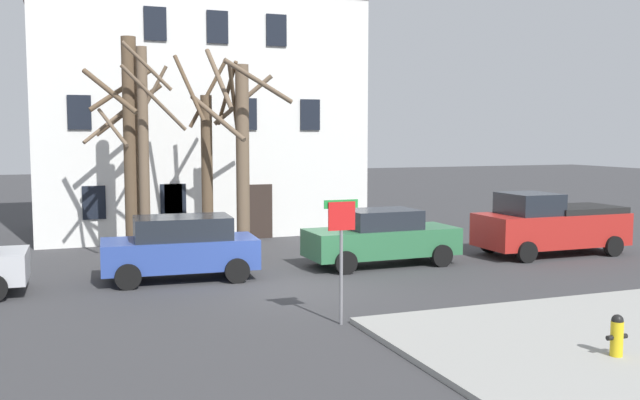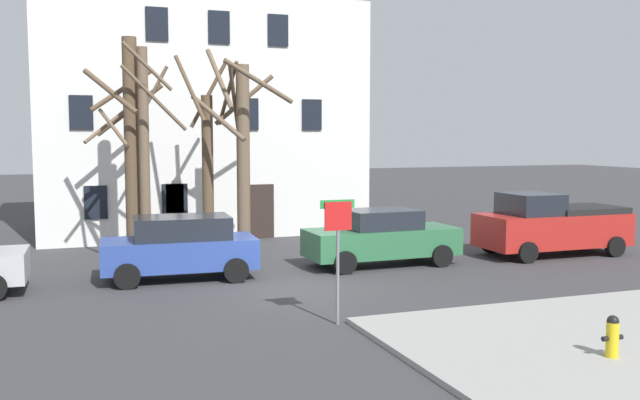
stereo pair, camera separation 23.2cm
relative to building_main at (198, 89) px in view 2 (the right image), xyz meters
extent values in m
plane|color=#38383A|center=(0.17, -12.37, -5.93)|extent=(120.00, 120.00, 0.00)
cube|color=white|center=(0.00, 0.00, -1.13)|extent=(12.76, 6.87, 9.60)
cube|color=#2D231E|center=(1.73, -3.48, -4.88)|extent=(1.10, 0.12, 2.10)
cube|color=black|center=(-4.33, -3.47, -4.33)|extent=(0.80, 0.08, 1.20)
cube|color=black|center=(-1.60, -3.47, -4.33)|extent=(0.80, 0.08, 1.20)
cube|color=black|center=(-1.46, -3.47, -4.33)|extent=(0.80, 0.08, 1.20)
cube|color=black|center=(-4.73, -3.47, -1.13)|extent=(0.80, 0.08, 1.20)
cube|color=black|center=(1.30, -3.47, -1.13)|extent=(0.80, 0.08, 1.20)
cube|color=black|center=(3.87, -3.47, -1.13)|extent=(0.80, 0.08, 1.20)
cube|color=black|center=(-2.05, -3.47, 2.07)|extent=(0.80, 0.08, 1.20)
cube|color=black|center=(0.22, -3.47, 2.07)|extent=(0.80, 0.08, 1.20)
cube|color=black|center=(2.50, -3.47, 2.07)|extent=(0.80, 0.08, 1.20)
cylinder|color=brown|center=(-3.34, -6.91, -2.42)|extent=(0.46, 0.46, 7.04)
cylinder|color=brown|center=(-3.51, -5.93, -0.47)|extent=(2.07, 0.52, 1.48)
cylinder|color=brown|center=(-3.97, -7.60, -0.62)|extent=(1.56, 1.45, 1.42)
cylinder|color=brown|center=(-3.27, -5.87, -1.11)|extent=(2.18, 0.29, 1.76)
cylinder|color=brown|center=(-3.00, -7.36, -2.59)|extent=(0.32, 0.32, 6.70)
cylinder|color=brown|center=(-2.93, -8.07, 0.11)|extent=(1.51, 0.26, 1.43)
cylinder|color=brown|center=(-2.80, -6.76, -0.93)|extent=(1.34, 0.53, 2.38)
cylinder|color=brown|center=(-2.77, -8.31, -0.85)|extent=(1.99, 0.59, 1.91)
cylinder|color=brown|center=(-3.93, -7.68, -1.69)|extent=(0.76, 1.95, 1.18)
cylinder|color=brown|center=(-3.70, -6.33, -1.35)|extent=(2.18, 1.54, 1.73)
cylinder|color=brown|center=(-0.87, -6.56, -3.28)|extent=(0.38, 0.38, 5.31)
cylinder|color=brown|center=(-0.02, -6.91, -0.85)|extent=(0.86, 1.86, 2.47)
cylinder|color=brown|center=(-1.48, -6.90, -0.43)|extent=(0.85, 1.37, 2.19)
cylinder|color=brown|center=(-0.68, -5.97, -0.53)|extent=(1.33, 0.55, 2.33)
cylinder|color=brown|center=(-0.13, -6.42, -0.56)|extent=(0.43, 1.60, 2.06)
cylinder|color=brown|center=(0.18, -7.20, -2.79)|extent=(0.44, 0.44, 6.28)
cylinder|color=brown|center=(-0.61, -7.40, -0.14)|extent=(0.58, 1.75, 2.03)
cylinder|color=brown|center=(0.45, -6.27, -0.75)|extent=(1.99, 0.72, 1.74)
cylinder|color=brown|center=(-0.77, -7.80, -1.39)|extent=(1.39, 2.05, 1.51)
cylinder|color=brown|center=(0.43, -8.34, -0.27)|extent=(2.39, 0.66, 1.33)
cylinder|color=black|center=(-7.00, -9.54, -5.59)|extent=(0.69, 0.24, 0.68)
cube|color=#2D4799|center=(-2.41, -10.25, -5.20)|extent=(4.31, 2.10, 0.82)
cube|color=#1E232B|center=(-2.32, -10.26, -4.48)|extent=(2.70, 1.78, 0.62)
cylinder|color=black|center=(-3.89, -11.09, -5.59)|extent=(0.69, 0.26, 0.68)
cylinder|color=black|center=(-3.78, -9.24, -5.59)|extent=(0.69, 0.26, 0.68)
cylinder|color=black|center=(-1.04, -11.26, -5.59)|extent=(0.69, 0.26, 0.68)
cylinder|color=black|center=(-0.92, -9.42, -5.59)|extent=(0.69, 0.26, 0.68)
cube|color=#2D6B42|center=(3.77, -10.28, -5.20)|extent=(4.72, 1.85, 0.83)
cube|color=#1E232B|center=(3.77, -10.28, -4.50)|extent=(2.18, 1.60, 0.58)
cylinder|color=black|center=(2.18, -11.19, -5.59)|extent=(0.68, 0.23, 0.68)
cylinder|color=black|center=(2.16, -9.41, -5.59)|extent=(0.68, 0.23, 0.68)
cylinder|color=black|center=(5.38, -11.15, -5.59)|extent=(0.68, 0.23, 0.68)
cylinder|color=black|center=(5.35, -9.36, -5.59)|extent=(0.68, 0.23, 0.68)
cube|color=#AD231E|center=(9.94, -10.51, -5.07)|extent=(5.06, 2.07, 1.08)
cube|color=#1E232B|center=(9.03, -10.50, -4.18)|extent=(1.62, 1.80, 0.70)
cube|color=black|center=(11.05, -10.51, -4.43)|extent=(2.63, 1.97, 0.20)
cylinder|color=black|center=(8.22, -11.52, -5.59)|extent=(0.68, 0.22, 0.68)
cylinder|color=black|center=(8.23, -9.48, -5.59)|extent=(0.68, 0.22, 0.68)
cylinder|color=black|center=(11.65, -11.53, -5.59)|extent=(0.68, 0.22, 0.68)
cylinder|color=black|center=(11.66, -9.49, -5.59)|extent=(0.68, 0.22, 0.68)
cylinder|color=gold|center=(3.62, -20.15, -5.50)|extent=(0.22, 0.22, 0.62)
sphere|color=black|center=(3.62, -20.15, -5.17)|extent=(0.21, 0.21, 0.21)
cylinder|color=black|center=(3.46, -20.15, -5.47)|extent=(0.10, 0.09, 0.09)
cylinder|color=black|center=(3.78, -20.15, -5.47)|extent=(0.10, 0.09, 0.09)
cylinder|color=slate|center=(0.02, -16.13, -4.63)|extent=(0.07, 0.07, 2.62)
cube|color=red|center=(0.02, -16.15, -3.62)|extent=(0.60, 0.03, 0.60)
cube|color=#1E8C38|center=(0.02, -16.11, -3.37)|extent=(0.76, 0.02, 0.18)
torus|color=black|center=(-2.67, -8.05, -5.58)|extent=(0.69, 0.28, 0.71)
torus|color=black|center=(-3.65, -7.71, -5.58)|extent=(0.69, 0.28, 0.71)
cylinder|color=#1E4C8C|center=(-3.16, -7.88, -5.36)|extent=(0.96, 0.37, 0.19)
cylinder|color=#1E4C8C|center=(-3.35, -7.81, -5.13)|extent=(0.10, 0.06, 0.45)
camera|label=1|loc=(-5.51, -29.60, -1.93)|focal=39.36mm
camera|label=2|loc=(-5.29, -29.69, -1.93)|focal=39.36mm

